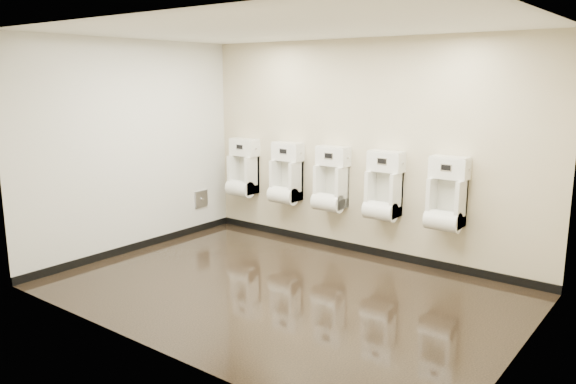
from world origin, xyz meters
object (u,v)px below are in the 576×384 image
(urinal_2, at_px, (331,184))
(urinal_4, at_px, (446,199))
(access_panel, at_px, (201,199))
(urinal_1, at_px, (286,178))
(urinal_3, at_px, (383,191))
(urinal_0, at_px, (243,172))

(urinal_2, height_order, urinal_4, same)
(access_panel, xyz_separation_m, urinal_1, (1.32, 0.40, 0.41))
(access_panel, xyz_separation_m, urinal_4, (3.69, 0.40, 0.41))
(urinal_2, bearing_deg, urinal_3, 0.00)
(urinal_3, bearing_deg, urinal_0, 180.00)
(urinal_1, height_order, urinal_4, same)
(urinal_4, bearing_deg, access_panel, -173.83)
(access_panel, height_order, urinal_3, urinal_3)
(urinal_3, xyz_separation_m, urinal_4, (0.82, 0.00, 0.00))
(urinal_2, bearing_deg, access_panel, -169.14)
(urinal_0, xyz_separation_m, urinal_3, (2.37, 0.00, 0.00))
(urinal_2, bearing_deg, urinal_0, 180.00)
(access_panel, bearing_deg, urinal_3, 7.92)
(urinal_0, xyz_separation_m, urinal_4, (3.19, 0.00, 0.00))
(urinal_1, bearing_deg, urinal_0, 180.00)
(urinal_2, distance_m, urinal_4, 1.61)
(urinal_1, distance_m, urinal_4, 2.37)
(access_panel, relative_size, urinal_2, 0.29)
(urinal_1, height_order, urinal_2, same)
(urinal_2, relative_size, urinal_3, 1.00)
(access_panel, relative_size, urinal_3, 0.29)
(urinal_1, bearing_deg, access_panel, -163.18)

